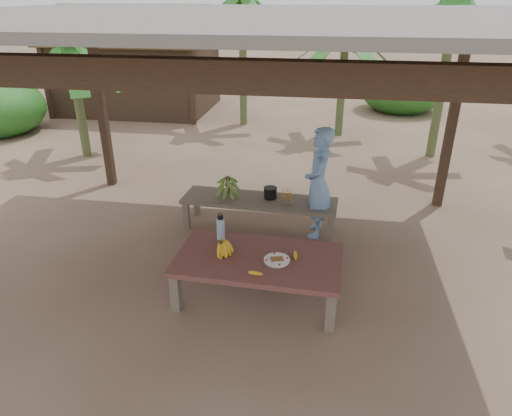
% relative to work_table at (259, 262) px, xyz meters
% --- Properties ---
extents(ground, '(80.00, 80.00, 0.00)m').
position_rel_work_table_xyz_m(ground, '(-0.32, 0.59, -0.43)').
color(ground, brown).
rests_on(ground, ground).
extents(pavilion, '(6.60, 5.60, 2.95)m').
position_rel_work_table_xyz_m(pavilion, '(-0.33, 0.58, 2.34)').
color(pavilion, black).
rests_on(pavilion, ground).
extents(work_table, '(1.84, 1.07, 0.50)m').
position_rel_work_table_xyz_m(work_table, '(0.00, 0.00, 0.00)').
color(work_table, brown).
rests_on(work_table, ground).
extents(bench, '(2.23, 0.71, 0.45)m').
position_rel_work_table_xyz_m(bench, '(-0.25, 1.65, -0.04)').
color(bench, brown).
rests_on(bench, ground).
extents(ripe_banana_bunch, '(0.30, 0.27, 0.17)m').
position_rel_work_table_xyz_m(ripe_banana_bunch, '(-0.43, 0.03, 0.15)').
color(ripe_banana_bunch, yellow).
rests_on(ripe_banana_bunch, work_table).
extents(plate, '(0.28, 0.28, 0.04)m').
position_rel_work_table_xyz_m(plate, '(0.21, -0.06, 0.08)').
color(plate, white).
rests_on(plate, work_table).
extents(loose_banana_front, '(0.16, 0.05, 0.04)m').
position_rel_work_table_xyz_m(loose_banana_front, '(0.02, -0.35, 0.09)').
color(loose_banana_front, yellow).
rests_on(loose_banana_front, work_table).
extents(loose_banana_side, '(0.06, 0.16, 0.04)m').
position_rel_work_table_xyz_m(loose_banana_side, '(0.40, 0.07, 0.09)').
color(loose_banana_side, yellow).
rests_on(loose_banana_side, work_table).
extents(water_flask, '(0.09, 0.09, 0.34)m').
position_rel_work_table_xyz_m(water_flask, '(-0.50, 0.34, 0.21)').
color(water_flask, '#4297CF').
rests_on(water_flask, work_table).
extents(green_banana_stalk, '(0.30, 0.30, 0.32)m').
position_rel_work_table_xyz_m(green_banana_stalk, '(-0.70, 1.67, 0.18)').
color(green_banana_stalk, '#598C2D').
rests_on(green_banana_stalk, bench).
extents(cooking_pot, '(0.18, 0.18, 0.15)m').
position_rel_work_table_xyz_m(cooking_pot, '(-0.10, 1.71, 0.09)').
color(cooking_pot, black).
rests_on(cooking_pot, bench).
extents(skewer_rack, '(0.18, 0.09, 0.24)m').
position_rel_work_table_xyz_m(skewer_rack, '(0.15, 1.58, 0.14)').
color(skewer_rack, '#A57F47').
rests_on(skewer_rack, bench).
extents(woman, '(0.37, 0.57, 1.55)m').
position_rel_work_table_xyz_m(woman, '(0.57, 1.59, 0.34)').
color(woman, '#7099D3').
rests_on(woman, ground).
extents(hut, '(4.40, 3.43, 2.85)m').
position_rel_work_table_xyz_m(hut, '(-4.82, 8.59, 0.67)').
color(hut, black).
rests_on(hut, ground).
extents(banana_plant_ne, '(1.80, 1.80, 3.34)m').
position_rel_work_table_xyz_m(banana_plant_ne, '(2.81, 5.41, 2.41)').
color(banana_plant_ne, '#596638').
rests_on(banana_plant_ne, ground).
extents(banana_plant_n, '(1.80, 1.80, 2.69)m').
position_rel_work_table_xyz_m(banana_plant_n, '(0.90, 6.70, 1.78)').
color(banana_plant_n, '#596638').
rests_on(banana_plant_n, ground).
extents(banana_plant_nw, '(1.80, 1.80, 3.40)m').
position_rel_work_table_xyz_m(banana_plant_nw, '(-1.54, 7.32, 2.47)').
color(banana_plant_nw, '#596638').
rests_on(banana_plant_nw, ground).
extents(banana_plant_w, '(1.80, 1.80, 2.51)m').
position_rel_work_table_xyz_m(banana_plant_w, '(-4.33, 4.28, 1.60)').
color(banana_plant_w, '#596638').
rests_on(banana_plant_w, ground).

